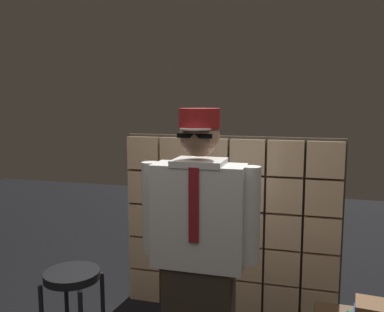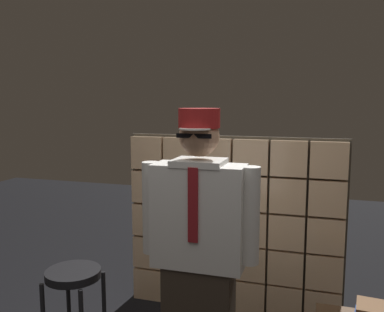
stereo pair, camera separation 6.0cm
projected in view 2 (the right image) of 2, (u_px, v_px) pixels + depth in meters
glass_block_wall at (232, 227)px, 3.45m from camera, size 1.81×0.10×1.51m
standing_person at (199, 253)px, 2.38m from camera, size 0.69×0.29×1.74m
bar_stool at (74, 299)px, 2.57m from camera, size 0.34×0.34×0.75m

